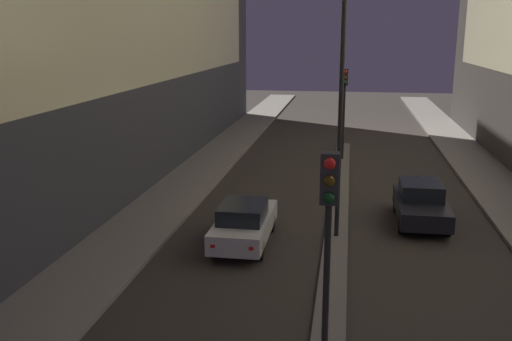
{
  "coord_description": "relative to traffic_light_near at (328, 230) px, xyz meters",
  "views": [
    {
      "loc": [
        0.28,
        -5.38,
        7.2
      ],
      "look_at": [
        -4.16,
        21.71,
        0.5
      ],
      "focal_mm": 40.0,
      "sensor_mm": 36.0,
      "label": 1
    }
  ],
  "objects": [
    {
      "name": "street_lamp",
      "position": [
        0.0,
        9.93,
        3.2
      ],
      "size": [
        0.6,
        0.6,
        9.67
      ],
      "color": "black",
      "rests_on": "median_strip"
    },
    {
      "name": "car_left_lane",
      "position": [
        -3.15,
        8.87,
        -3.05
      ],
      "size": [
        1.74,
        4.36,
        1.54
      ],
      "color": "silver",
      "rests_on": "ground"
    },
    {
      "name": "median_strip",
      "position": [
        0.0,
        12.19,
        -3.77
      ],
      "size": [
        0.83,
        30.59,
        0.12
      ],
      "color": "#66605B",
      "rests_on": "ground"
    },
    {
      "name": "traffic_light_mid",
      "position": [
        0.0,
        22.65,
        0.0
      ],
      "size": [
        0.32,
        0.42,
        5.09
      ],
      "color": "black",
      "rests_on": "median_strip"
    },
    {
      "name": "car_right_lane",
      "position": [
        3.15,
        12.25,
        -3.05
      ],
      "size": [
        1.83,
        4.2,
        1.56
      ],
      "color": "black",
      "rests_on": "ground"
    },
    {
      "name": "traffic_light_near",
      "position": [
        0.0,
        0.0,
        0.0
      ],
      "size": [
        0.32,
        0.42,
        5.09
      ],
      "color": "black",
      "rests_on": "median_strip"
    }
  ]
}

